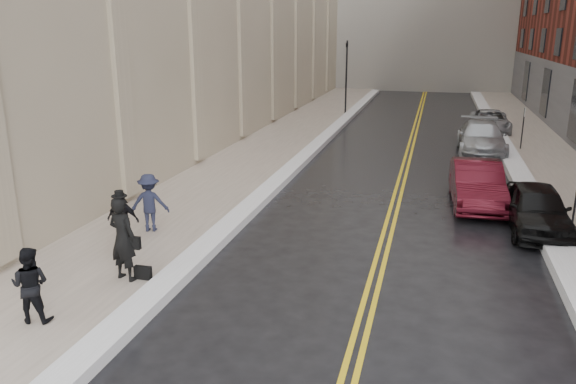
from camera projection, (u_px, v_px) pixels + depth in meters
The scene contains 17 objects.
ground at pixel (238, 326), 11.59m from camera, with size 160.00×160.00×0.00m, color black.
sidewalk_left at pixel (261, 153), 27.53m from camera, with size 4.00×64.00×0.15m, color gray.
sidewalk_right at pixel (559, 170), 24.23m from camera, with size 3.00×64.00×0.15m, color gray.
lane_stripe_a at pixel (404, 163), 25.87m from camera, with size 0.12×64.00×0.01m, color gold.
lane_stripe_b at pixel (409, 163), 25.81m from camera, with size 0.12×64.00×0.01m, color gold.
snow_ridge_left at pixel (307, 155), 26.96m from camera, with size 0.70×60.80×0.26m, color white.
snow_ridge_right at pixel (514, 166), 24.66m from camera, with size 0.85×60.80×0.30m, color white.
traffic_signal at pixel (346, 72), 39.24m from camera, with size 0.18×0.15×5.20m.
parking_sign_far at pixel (523, 125), 27.86m from camera, with size 0.06×0.35×2.23m.
car_black at pixel (537, 209), 16.89m from camera, with size 1.68×4.18×1.43m, color black.
car_maroon at pixel (477, 184), 19.43m from camera, with size 1.61×4.61×1.52m, color #4A0D17.
car_silver_near at pixel (481, 138), 27.55m from camera, with size 2.20×5.42×1.57m, color #A1A4A9.
car_silver_far at pixel (490, 121), 33.36m from camera, with size 2.19×4.74×1.32m, color #9B9DA2.
pedestrian_main at pixel (123, 238), 13.16m from camera, with size 0.75×0.49×2.07m, color black.
pedestrian_a at pixel (30, 285), 11.30m from camera, with size 0.78×0.60×1.60m, color black.
pedestrian_b at pixel (150, 203), 16.46m from camera, with size 1.11×0.64×1.72m, color #1C1E32.
pedestrian_c at pixel (123, 220), 15.20m from camera, with size 0.92×0.38×1.57m, color black.
Camera 1 is at (3.65, -9.76, 5.88)m, focal length 35.00 mm.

